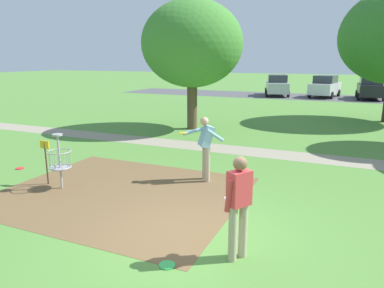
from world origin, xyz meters
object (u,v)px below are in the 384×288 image
Objects in this scene: frisbee_by_tee at (20,168)px; frisbee_mid_grass at (167,265)px; player_waiting_left at (239,202)px; tree_mid_left at (192,44)px; parked_car_center_right at (370,88)px; parked_car_leftmost at (277,85)px; player_foreground_watching at (206,144)px; disc_golf_basket at (58,159)px; parked_car_center_left at (325,86)px.

frisbee_by_tee is 0.90× the size of frisbee_mid_grass.
player_waiting_left is 11.48m from tree_mid_left.
frisbee_by_tee is at bearing -112.27° from parked_car_center_right.
frisbee_mid_grass is at bearing -82.91° from parked_car_leftmost.
player_waiting_left is at bearing -60.84° from player_foreground_watching.
parked_car_center_right reaches higher than disc_golf_basket.
player_foreground_watching is at bearing 119.16° from player_waiting_left.
tree_mid_left reaches higher than player_foreground_watching.
parked_car_center_right is (3.49, -0.21, 0.00)m from parked_car_center_left.
tree_mid_left is (2.17, 7.78, 3.80)m from frisbee_by_tee.
frisbee_mid_grass is 28.11m from parked_car_leftmost.
player_waiting_left is at bearing -80.81° from parked_car_leftmost.
player_foreground_watching reaches higher than disc_golf_basket.
parked_car_leftmost is at bearing 83.49° from frisbee_by_tee.
frisbee_mid_grass is (4.06, -2.01, -0.74)m from disc_golf_basket.
tree_mid_left is at bearing 74.43° from frisbee_by_tee.
tree_mid_left is (-3.23, 6.53, 2.82)m from player_foreground_watching.
parked_car_center_right reaches higher than player_waiting_left.
frisbee_mid_grass is at bearing -23.48° from frisbee_by_tee.
disc_golf_basket is 3.72m from player_foreground_watching.
player_foreground_watching is 1.00× the size of player_waiting_left.
player_foreground_watching is 7.81m from tree_mid_left.
frisbee_by_tee is 6.91m from frisbee_mid_grass.
player_waiting_left is 27.58m from parked_car_leftmost.
disc_golf_basket is 0.81× the size of player_foreground_watching.
frisbee_mid_grass is (6.34, -2.75, 0.00)m from frisbee_by_tee.
disc_golf_basket is 0.31× the size of parked_car_leftmost.
parked_car_center_left is at bearing 90.82° from player_waiting_left.
disc_golf_basket is 25.88m from parked_car_leftmost.
tree_mid_left is (-0.10, 8.53, 3.05)m from disc_golf_basket.
parked_car_center_right reaches higher than frisbee_mid_grass.
parked_car_center_left reaches higher than player_waiting_left.
player_foreground_watching is at bearing 103.13° from frisbee_mid_grass.
disc_golf_basket is 2.50m from frisbee_by_tee.
parked_car_center_left is 1.04× the size of parked_car_center_right.
player_waiting_left is at bearing -16.09° from frisbee_by_tee.
frisbee_mid_grass is 0.06× the size of parked_car_center_left.
parked_car_leftmost is 1.06× the size of parked_car_center_right.
frisbee_by_tee is 27.36m from parked_car_center_right.
tree_mid_left reaches higher than parked_car_center_right.
frisbee_mid_grass is 0.06× the size of parked_car_center_right.
parked_car_center_right is at bearing 83.56° from player_waiting_left.
tree_mid_left is 1.35× the size of parked_car_center_right.
tree_mid_left reaches higher than frisbee_by_tee.
frisbee_by_tee is at bearing 161.82° from disc_golf_basket.
tree_mid_left is at bearing -115.06° from parked_car_center_right.
frisbee_by_tee is at bearing 156.52° from frisbee_mid_grass.
disc_golf_basket is 26.66m from parked_car_center_left.
player_foreground_watching is 0.40× the size of parked_car_center_right.
parked_car_center_left is at bearing 86.52° from player_foreground_watching.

